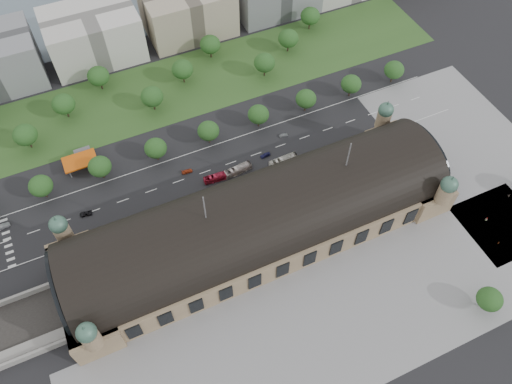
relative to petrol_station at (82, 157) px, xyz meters
name	(u,v)px	position (x,y,z in m)	size (l,w,h in m)	color
ground	(259,235)	(53.91, -65.28, -2.95)	(900.00, 900.00, 0.00)	black
station	(259,221)	(53.91, -65.28, 7.33)	(150.00, 48.40, 44.30)	tan
plaza_south	(338,324)	(63.91, -109.28, -2.95)	(190.00, 48.00, 0.12)	gray
plaza_east	(471,152)	(156.91, -65.28, -2.95)	(56.00, 100.00, 0.12)	gray
road_slab	(178,181)	(33.91, -27.28, -2.95)	(260.00, 26.00, 0.10)	black
grass_belt	(151,95)	(38.91, 27.72, -2.95)	(300.00, 45.00, 0.10)	#2F5421
petrol_station	(82,157)	(0.00, 0.00, 0.00)	(14.00, 13.00, 5.05)	#D2530C
office_3	(93,35)	(23.91, 67.72, 9.05)	(45.00, 32.00, 24.00)	silver
office_4	(188,10)	(73.91, 67.72, 9.05)	(45.00, 32.00, 24.00)	#B1A18B
tree_row_2	(41,186)	(-18.09, -12.28, 4.48)	(9.60, 9.60, 11.52)	#2D2116
tree_row_3	(100,167)	(5.91, -12.28, 4.48)	(9.60, 9.60, 11.52)	#2D2116
tree_row_4	(156,148)	(29.91, -12.28, 4.48)	(9.60, 9.60, 11.52)	#2D2116
tree_row_5	(208,131)	(53.91, -12.28, 4.48)	(9.60, 9.60, 11.52)	#2D2116
tree_row_6	(258,114)	(77.91, -12.28, 4.48)	(9.60, 9.60, 11.52)	#2D2116
tree_row_7	(306,99)	(101.91, -12.28, 4.48)	(9.60, 9.60, 11.52)	#2D2116
tree_row_8	(351,84)	(125.91, -12.28, 4.48)	(9.60, 9.60, 11.52)	#2D2116
tree_row_9	(394,70)	(149.91, -12.28, 4.48)	(9.60, 9.60, 11.52)	#2D2116
tree_belt_3	(25,135)	(-19.09, 17.72, 5.10)	(10.40, 10.40, 12.48)	#2D2116
tree_belt_4	(63,104)	(-0.09, 29.72, 5.10)	(10.40, 10.40, 12.48)	#2D2116
tree_belt_5	(98,76)	(18.91, 41.72, 5.10)	(10.40, 10.40, 12.48)	#2D2116
tree_belt_6	(152,97)	(37.91, 17.72, 5.10)	(10.40, 10.40, 12.48)	#2D2116
tree_belt_7	(182,69)	(56.91, 29.72, 5.10)	(10.40, 10.40, 12.48)	#2D2116
tree_belt_8	(210,44)	(75.91, 41.72, 5.10)	(10.40, 10.40, 12.48)	#2D2116
tree_belt_9	(265,63)	(94.91, 17.72, 5.10)	(10.40, 10.40, 12.48)	#2D2116
tree_belt_10	(288,38)	(113.91, 29.72, 5.10)	(10.40, 10.40, 12.48)	#2D2116
tree_belt_11	(310,16)	(132.91, 41.72, 5.10)	(10.40, 10.40, 12.48)	#2D2116
tree_plaza_s	(490,299)	(113.91, -125.28, 3.86)	(9.00, 9.00, 10.64)	#2D2116
traffic_car_1	(3,226)	(-36.40, -20.34, -2.12)	(1.75, 5.02, 1.65)	gray
traffic_car_2	(86,214)	(-5.42, -27.78, -2.27)	(2.26, 4.90, 1.36)	black
traffic_car_3	(187,171)	(38.98, -24.26, -2.28)	(1.89, 4.64, 1.35)	maroon
traffic_car_4	(265,155)	(73.12, -29.98, -2.17)	(1.85, 4.59, 1.56)	#1A1A49
traffic_car_5	(284,135)	(85.57, -22.86, -2.30)	(1.37, 3.94, 1.30)	#595C61
traffic_car_6	(388,126)	(131.47, -37.81, -2.18)	(2.57, 5.57, 1.55)	silver
parked_car_0	(108,242)	(-0.63, -44.28, -2.29)	(1.39, 3.97, 1.31)	black
parked_car_1	(123,227)	(6.62, -40.28, -2.28)	(2.21, 4.79, 1.33)	maroon
parked_car_2	(139,222)	(12.87, -40.30, -2.22)	(2.05, 5.05, 1.47)	#16193F
parked_car_3	(154,225)	(17.73, -44.16, -2.26)	(1.62, 4.03, 1.37)	#58595F
parked_car_4	(112,231)	(2.09, -40.28, -2.26)	(1.45, 4.16, 1.37)	silver
parked_car_5	(172,215)	(25.73, -42.78, -2.30)	(2.16, 4.69, 1.30)	gray
parked_car_6	(188,213)	(31.95, -44.28, -2.27)	(1.90, 4.67, 1.36)	black
bus_west	(217,177)	(49.21, -33.28, -1.34)	(2.70, 11.55, 3.22)	#BE1E3B
bus_mid	(238,170)	(58.78, -33.28, -1.20)	(2.93, 12.53, 3.49)	silver
bus_east	(283,161)	(78.52, -36.88, -1.12)	(3.07, 13.14, 3.66)	silver
pedestrian_1	(499,243)	(136.21, -107.12, -2.15)	(0.58, 0.38, 1.59)	gray
pedestrian_2	(509,195)	(155.09, -91.14, -1.96)	(0.96, 0.55, 1.98)	gray
pedestrian_5	(486,219)	(139.06, -96.57, -2.03)	(0.90, 0.52, 1.85)	gray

